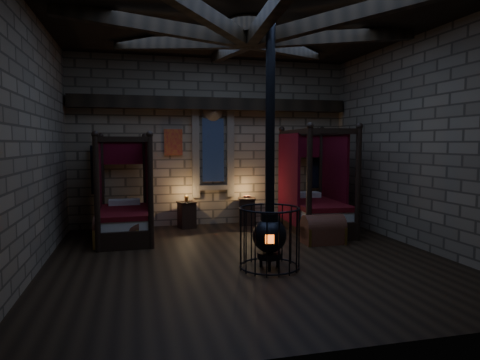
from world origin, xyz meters
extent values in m
cube|color=black|center=(0.00, 0.00, 0.00)|extent=(7.00, 7.00, 0.01)
cube|color=#847054|center=(0.00, 3.50, 2.10)|extent=(7.00, 0.02, 4.20)
cube|color=#847054|center=(0.00, -3.50, 2.10)|extent=(7.00, 0.02, 4.20)
cube|color=#847054|center=(-3.50, 0.00, 2.10)|extent=(0.02, 7.00, 4.20)
cube|color=#847054|center=(3.50, 0.00, 2.10)|extent=(0.02, 7.00, 4.20)
cube|color=black|center=(0.00, 0.00, 4.20)|extent=(7.00, 7.00, 0.01)
cube|color=black|center=(0.00, 3.32, 3.05)|extent=(6.86, 0.35, 0.30)
cylinder|color=black|center=(0.00, 0.00, 4.05)|extent=(0.70, 0.70, 0.25)
cube|color=black|center=(0.00, 3.45, 1.90)|extent=(0.55, 0.04, 1.60)
cube|color=maroon|center=(-1.00, 3.46, 2.10)|extent=(0.45, 0.03, 0.65)
cube|color=black|center=(-2.80, 3.34, 1.45)|extent=(0.30, 0.10, 1.15)
cube|color=black|center=(2.80, 3.34, 1.45)|extent=(0.30, 0.10, 1.15)
cube|color=black|center=(-2.18, 2.21, 0.18)|extent=(1.13, 2.11, 0.36)
cube|color=beige|center=(-2.18, 2.21, 0.46)|extent=(1.01, 1.95, 0.22)
cube|color=maroon|center=(-2.18, 2.21, 0.60)|extent=(1.07, 1.99, 0.10)
cube|color=beige|center=(-2.20, 2.97, 0.70)|extent=(0.71, 0.37, 0.14)
cube|color=#5E0814|center=(-2.20, 3.24, 1.85)|extent=(1.10, 0.08, 0.55)
cylinder|color=black|center=(-2.65, 1.19, 1.10)|extent=(0.11, 0.11, 2.20)
cylinder|color=black|center=(-2.70, 3.20, 1.10)|extent=(0.11, 0.11, 2.20)
cylinder|color=black|center=(-1.65, 1.22, 1.10)|extent=(0.11, 0.11, 2.20)
cylinder|color=black|center=(-1.70, 3.22, 1.10)|extent=(0.11, 0.11, 2.20)
cube|color=#5E0814|center=(-2.72, 2.49, 1.15)|extent=(0.10, 1.50, 1.95)
cube|color=#5E0814|center=(-1.65, 2.52, 1.15)|extent=(0.10, 1.50, 1.95)
cube|color=black|center=(2.19, 2.02, 0.20)|extent=(1.32, 2.33, 0.39)
cube|color=beige|center=(2.19, 2.02, 0.50)|extent=(1.18, 2.15, 0.24)
cube|color=maroon|center=(2.19, 2.02, 0.65)|extent=(1.25, 2.20, 0.11)
cube|color=beige|center=(2.25, 2.84, 0.76)|extent=(0.78, 0.43, 0.15)
cube|color=#5E0814|center=(2.27, 3.13, 2.01)|extent=(1.19, 0.14, 0.60)
cylinder|color=black|center=(1.58, 0.97, 1.19)|extent=(0.12, 0.12, 2.39)
cylinder|color=black|center=(1.73, 3.14, 1.19)|extent=(0.12, 0.12, 2.39)
cylinder|color=black|center=(2.66, 0.90, 1.19)|extent=(0.12, 0.12, 2.39)
cylinder|color=black|center=(2.81, 3.06, 1.19)|extent=(0.12, 0.12, 2.39)
cube|color=#5E0814|center=(1.64, 2.38, 1.25)|extent=(0.18, 1.63, 2.12)
cube|color=#5E0814|center=(2.79, 2.30, 1.25)|extent=(0.18, 1.63, 2.12)
cube|color=brown|center=(-2.29, 1.56, 0.19)|extent=(0.97, 0.68, 0.37)
cylinder|color=brown|center=(-2.29, 1.56, 0.37)|extent=(0.97, 0.68, 0.55)
cube|color=#A68133|center=(-2.70, 1.62, 0.19)|extent=(0.14, 0.57, 0.39)
cube|color=#A68133|center=(-1.88, 1.49, 0.19)|extent=(0.14, 0.57, 0.39)
cube|color=brown|center=(1.83, 0.81, 0.17)|extent=(0.85, 0.53, 0.35)
cylinder|color=brown|center=(1.83, 0.81, 0.35)|extent=(0.85, 0.53, 0.51)
cube|color=#A68133|center=(1.44, 0.81, 0.17)|extent=(0.06, 0.53, 0.37)
cube|color=#A68133|center=(2.22, 0.80, 0.17)|extent=(0.06, 0.53, 0.37)
cube|color=black|center=(-0.73, 3.12, 0.31)|extent=(0.45, 0.43, 0.62)
cube|color=black|center=(-0.73, 3.12, 0.63)|extent=(0.49, 0.48, 0.04)
cylinder|color=#A68133|center=(-0.73, 3.12, 0.72)|extent=(0.09, 0.09, 0.14)
cube|color=black|center=(0.81, 3.14, 0.33)|extent=(0.46, 0.44, 0.65)
cube|color=black|center=(0.81, 3.14, 0.67)|extent=(0.50, 0.49, 0.04)
cube|color=brown|center=(0.81, 3.14, 0.73)|extent=(0.19, 0.15, 0.05)
cylinder|color=black|center=(0.19, -0.64, 0.22)|extent=(0.40, 0.40, 0.10)
sphere|color=black|center=(0.19, -0.64, 0.56)|extent=(0.57, 0.57, 0.57)
cylinder|color=black|center=(0.19, -0.64, 0.86)|extent=(0.28, 0.28, 0.14)
cube|color=#FF5914|center=(0.11, -0.90, 0.56)|extent=(0.14, 0.06, 0.14)
cylinder|color=black|center=(0.19, -0.64, 2.48)|extent=(0.15, 0.15, 3.14)
torus|color=black|center=(0.19, -0.64, 0.04)|extent=(1.00, 1.00, 0.03)
torus|color=black|center=(0.19, -0.64, 1.01)|extent=(1.00, 1.00, 0.03)
camera|label=1|loc=(-1.95, -7.26, 2.07)|focal=32.00mm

